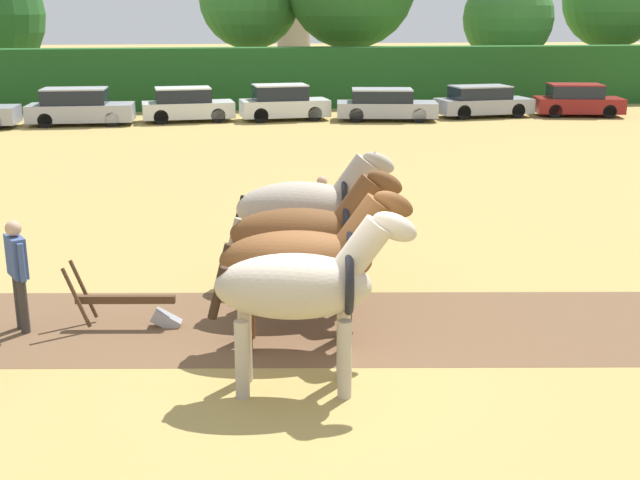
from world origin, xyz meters
The scene contains 17 objects.
ground_plane centered at (0.00, 0.00, 0.00)m, with size 240.00×240.00×0.00m, color #A88E4C.
plowed_furrow_strip centered at (-3.16, 2.12, 0.00)m, with size 21.10×3.10×0.01m, color brown.
hedgerow centered at (0.00, 31.52, 1.52)m, with size 79.59×1.68×3.04m, color #1E511E.
tree_center centered at (16.62, 36.84, 4.42)m, with size 5.29×5.29×7.07m.
draft_horse_lead_left centered at (-0.20, -0.47, 1.40)m, with size 2.69×1.14×2.46m.
draft_horse_lead_right centered at (0.00, 0.96, 1.31)m, with size 2.91×1.21×2.40m.
draft_horse_trail_left centered at (0.20, 2.39, 1.31)m, with size 2.91×1.16×2.41m.
draft_horse_trail_right centered at (0.39, 3.82, 1.38)m, with size 2.95×1.33×2.46m.
plow centered at (-2.53, 2.04, 0.32)m, with size 1.78×0.57×1.13m.
farmer_at_plow centered at (-4.23, 2.13, 1.03)m, with size 0.41×0.63×1.75m.
farmer_beside_team centered at (0.95, 5.67, 0.90)m, with size 0.47×0.49×1.58m.
parked_car_center_left centered at (-6.70, 26.29, 0.76)m, with size 4.49×1.89×1.59m.
parked_car_center centered at (-2.09, 26.78, 0.73)m, with size 4.17×2.10×1.52m.
parked_car_center_right centered at (2.26, 26.64, 0.77)m, with size 4.09×2.07×1.60m.
parked_car_right centered at (6.83, 25.87, 0.69)m, with size 4.74×2.57×1.42m.
parked_car_far_right centered at (11.62, 26.44, 0.71)m, with size 4.55×2.21×1.45m.
parked_car_end_right centered at (16.17, 26.11, 0.72)m, with size 4.27×2.58×1.50m.
Camera 1 is at (-1.35, -9.94, 4.73)m, focal length 45.00 mm.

